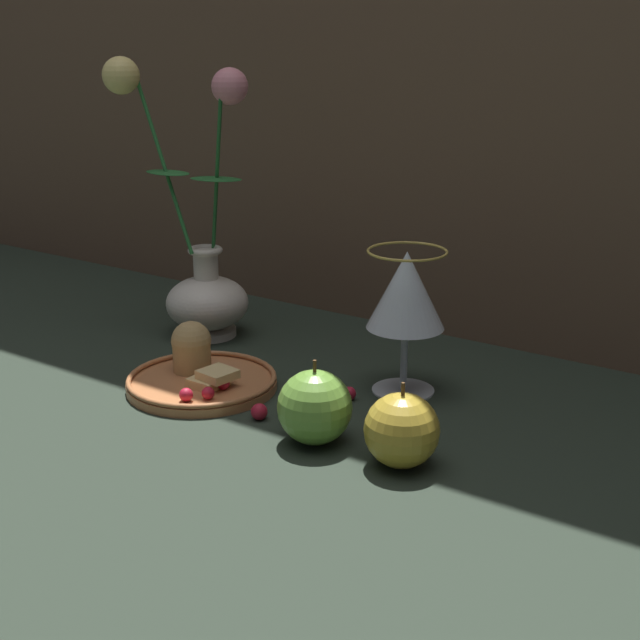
{
  "coord_description": "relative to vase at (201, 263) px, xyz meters",
  "views": [
    {
      "loc": [
        0.57,
        -0.76,
        0.39
      ],
      "look_at": [
        0.06,
        -0.02,
        0.1
      ],
      "focal_mm": 50.0,
      "sensor_mm": 36.0,
      "label": 1
    }
  ],
  "objects": [
    {
      "name": "berry_by_glass_stem",
      "position": [
        0.36,
        -0.07,
        -0.09
      ],
      "size": [
        0.02,
        0.02,
        0.02
      ],
      "primitive_type": "sphere",
      "color": "#AD192D",
      "rests_on": "ground_plane"
    },
    {
      "name": "wine_glass",
      "position": [
        0.32,
        -0.02,
        0.01
      ],
      "size": [
        0.09,
        0.09,
        0.17
      ],
      "color": "silver",
      "rests_on": "ground_plane"
    },
    {
      "name": "ground_plane",
      "position": [
        0.21,
        -0.1,
        -0.1
      ],
      "size": [
        2.4,
        2.4,
        0.0
      ],
      "primitive_type": "plane",
      "color": "#232D23",
      "rests_on": "ground"
    },
    {
      "name": "plate_with_pastries",
      "position": [
        0.12,
        -0.14,
        -0.08
      ],
      "size": [
        0.17,
        0.17,
        0.07
      ],
      "color": "#B77042",
      "rests_on": "ground_plane"
    },
    {
      "name": "apple_near_glass",
      "position": [
        0.41,
        -0.18,
        -0.06
      ],
      "size": [
        0.07,
        0.07,
        0.08
      ],
      "color": "#B2932D",
      "rests_on": "ground_plane"
    },
    {
      "name": "berry_front_center",
      "position": [
        0.29,
        -0.08,
        -0.09
      ],
      "size": [
        0.02,
        0.02,
        0.02
      ],
      "primitive_type": "sphere",
      "color": "#AD192D",
      "rests_on": "ground_plane"
    },
    {
      "name": "apple_beside_vase",
      "position": [
        0.32,
        -0.19,
        -0.06
      ],
      "size": [
        0.08,
        0.08,
        0.09
      ],
      "color": "#669938",
      "rests_on": "ground_plane"
    },
    {
      "name": "berry_near_plate",
      "position": [
        0.36,
        -0.14,
        -0.09
      ],
      "size": [
        0.01,
        0.01,
        0.01
      ],
      "primitive_type": "sphere",
      "color": "#AD192D",
      "rests_on": "ground_plane"
    },
    {
      "name": "vase",
      "position": [
        0.0,
        0.0,
        0.0
      ],
      "size": [
        0.19,
        0.11,
        0.36
      ],
      "color": "silver",
      "rests_on": "ground_plane"
    },
    {
      "name": "berry_under_candlestick",
      "position": [
        0.24,
        -0.18,
        -0.09
      ],
      "size": [
        0.02,
        0.02,
        0.02
      ],
      "primitive_type": "sphere",
      "color": "#AD192D",
      "rests_on": "ground_plane"
    }
  ]
}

